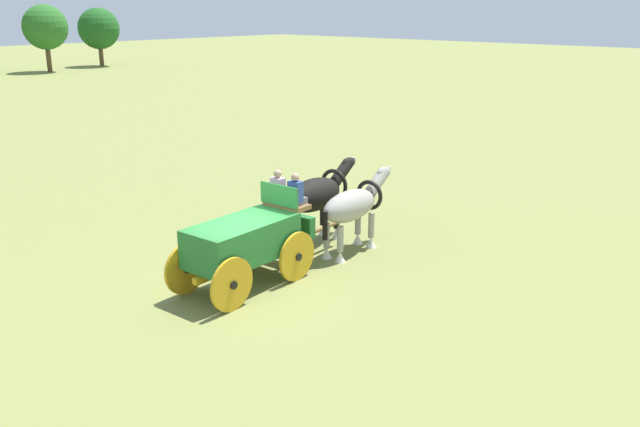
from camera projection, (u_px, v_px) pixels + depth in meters
ground_plane at (244, 286)px, 17.12m from camera, size 220.00×220.00×0.00m
show_wagon at (247, 240)px, 16.90m from camera, size 5.91×1.94×2.68m
draft_horse_near at (317, 196)px, 19.92m from camera, size 3.22×1.11×2.32m
draft_horse_off at (353, 207)px, 19.19m from camera, size 3.22×1.02×2.21m
tree_g at (45, 27)px, 70.79m from camera, size 4.63×4.63×6.93m
tree_h at (99, 29)px, 77.69m from camera, size 4.67×4.67×6.59m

